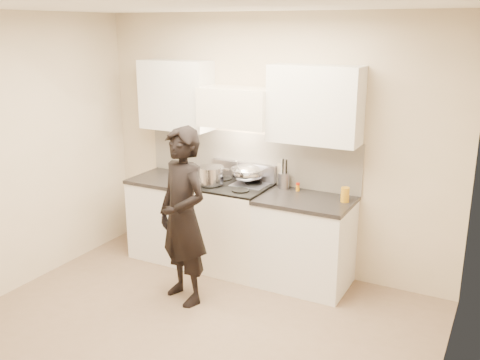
% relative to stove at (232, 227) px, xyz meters
% --- Properties ---
extents(ground_plane, '(4.00, 4.00, 0.00)m').
position_rel_stove_xyz_m(ground_plane, '(0.30, -1.42, -0.47)').
color(ground_plane, '#806754').
extents(room_shell, '(4.04, 3.54, 2.70)m').
position_rel_stove_xyz_m(room_shell, '(0.24, -1.05, 1.12)').
color(room_shell, beige).
rests_on(room_shell, ground).
extents(stove, '(0.76, 0.65, 0.96)m').
position_rel_stove_xyz_m(stove, '(0.00, 0.00, 0.00)').
color(stove, white).
rests_on(stove, ground).
extents(counter_right, '(0.92, 0.67, 0.92)m').
position_rel_stove_xyz_m(counter_right, '(0.83, 0.00, -0.01)').
color(counter_right, white).
rests_on(counter_right, ground).
extents(counter_left, '(0.82, 0.67, 0.92)m').
position_rel_stove_xyz_m(counter_left, '(-0.78, 0.00, -0.01)').
color(counter_left, white).
rests_on(counter_left, ground).
extents(wok, '(0.36, 0.44, 0.29)m').
position_rel_stove_xyz_m(wok, '(0.11, 0.14, 0.58)').
color(wok, silver).
rests_on(wok, stove).
extents(stock_pot, '(0.37, 0.34, 0.18)m').
position_rel_stove_xyz_m(stock_pot, '(-0.20, -0.09, 0.57)').
color(stock_pot, silver).
rests_on(stock_pot, stove).
extents(utensil_crock, '(0.12, 0.12, 0.31)m').
position_rel_stove_xyz_m(utensil_crock, '(0.50, 0.22, 0.54)').
color(utensil_crock, '#A19FAE').
rests_on(utensil_crock, counter_right).
extents(spice_jar, '(0.04, 0.04, 0.09)m').
position_rel_stove_xyz_m(spice_jar, '(0.66, 0.20, 0.49)').
color(spice_jar, orange).
rests_on(spice_jar, counter_right).
extents(oil_glass, '(0.08, 0.08, 0.14)m').
position_rel_stove_xyz_m(oil_glass, '(1.20, 0.08, 0.52)').
color(oil_glass, '#C18417').
rests_on(oil_glass, counter_right).
extents(person, '(0.73, 0.61, 1.69)m').
position_rel_stove_xyz_m(person, '(-0.07, -0.83, 0.37)').
color(person, black).
rests_on(person, ground).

